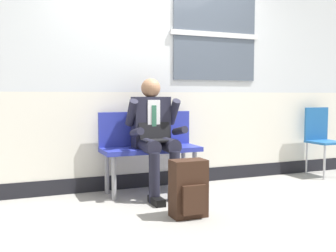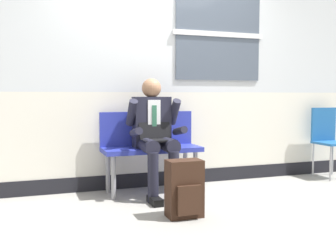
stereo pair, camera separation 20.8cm
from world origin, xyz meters
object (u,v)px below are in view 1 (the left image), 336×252
(bench_with_person, at_px, (149,144))
(person_seated, at_px, (155,133))
(folding_chair, at_px, (321,135))
(backpack, at_px, (189,189))

(bench_with_person, relative_size, person_seated, 0.86)
(person_seated, xyz_separation_m, folding_chair, (2.44, 0.19, -0.13))
(person_seated, xyz_separation_m, backpack, (0.01, -0.82, -0.43))
(person_seated, height_order, folding_chair, person_seated)
(person_seated, bearing_deg, bench_with_person, 90.00)
(backpack, bearing_deg, folding_chair, 22.37)
(backpack, relative_size, folding_chair, 0.56)
(bench_with_person, relative_size, backpack, 2.12)
(backpack, height_order, folding_chair, folding_chair)
(bench_with_person, height_order, backpack, bench_with_person)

